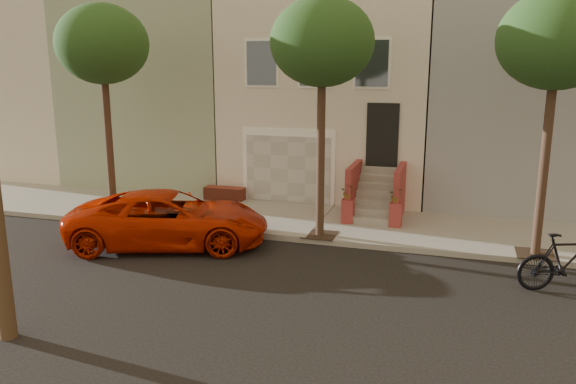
% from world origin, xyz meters
% --- Properties ---
extents(ground, '(90.00, 90.00, 0.00)m').
position_xyz_m(ground, '(0.00, 0.00, 0.00)').
color(ground, black).
rests_on(ground, ground).
extents(sidewalk, '(40.00, 3.70, 0.15)m').
position_xyz_m(sidewalk, '(0.00, 5.35, 0.07)').
color(sidewalk, gray).
rests_on(sidewalk, ground).
extents(house_row, '(33.10, 11.70, 7.00)m').
position_xyz_m(house_row, '(0.00, 11.19, 3.64)').
color(house_row, beige).
rests_on(house_row, sidewalk).
extents(tree_left, '(2.70, 2.57, 6.30)m').
position_xyz_m(tree_left, '(-5.50, 3.90, 5.26)').
color(tree_left, '#2D2116').
rests_on(tree_left, sidewalk).
extents(tree_mid, '(2.70, 2.57, 6.30)m').
position_xyz_m(tree_mid, '(1.00, 3.90, 5.26)').
color(tree_mid, '#2D2116').
rests_on(tree_mid, sidewalk).
extents(tree_right, '(2.70, 2.57, 6.30)m').
position_xyz_m(tree_right, '(6.50, 3.90, 5.26)').
color(tree_right, '#2D2116').
rests_on(tree_right, sidewalk).
extents(pickup_truck, '(5.71, 3.89, 1.45)m').
position_xyz_m(pickup_truck, '(-2.74, 2.32, 0.73)').
color(pickup_truck, '#BC1D00').
rests_on(pickup_truck, ground).
extents(motorcycle, '(2.21, 1.28, 1.28)m').
position_xyz_m(motorcycle, '(6.87, 2.01, 0.64)').
color(motorcycle, black).
rests_on(motorcycle, ground).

